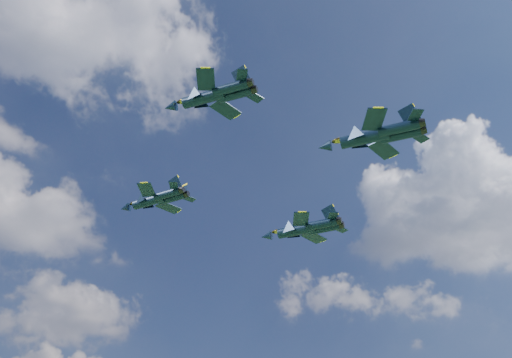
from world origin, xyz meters
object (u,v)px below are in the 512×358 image
object	(u,v)px
jet_left	(201,99)
jet_right	(294,231)
jet_slot	(361,138)
jet_lead	(147,202)

from	to	relation	value
jet_left	jet_right	world-z (taller)	jet_right
jet_left	jet_right	xyz separation A→B (m)	(30.73, 28.33, 1.14)
jet_left	jet_right	size ratio (longest dim) A/B	0.80
jet_left	jet_right	distance (m)	41.81
jet_right	jet_slot	world-z (taller)	jet_slot
jet_lead	jet_right	bearing A→B (deg)	-41.92
jet_left	jet_right	bearing A→B (deg)	0.53
jet_slot	jet_left	bearing A→B (deg)	135.17
jet_right	jet_slot	size ratio (longest dim) A/B	1.03
jet_lead	jet_left	world-z (taller)	jet_lead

